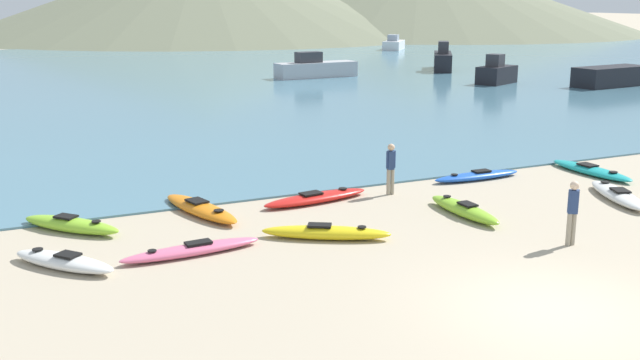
{
  "coord_description": "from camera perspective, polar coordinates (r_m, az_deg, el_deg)",
  "views": [
    {
      "loc": [
        -9.51,
        -9.86,
        5.7
      ],
      "look_at": [
        -0.48,
        9.27,
        0.5
      ],
      "focal_mm": 42.0,
      "sensor_mm": 36.0,
      "label": 1
    }
  ],
  "objects": [
    {
      "name": "moored_boat_0",
      "position": [
        54.07,
        -0.37,
        8.5
      ],
      "size": [
        6.07,
        1.89,
        1.83
      ],
      "color": "#B2B2B7",
      "rests_on": "bay_water"
    },
    {
      "name": "person_near_waterline",
      "position": [
        22.03,
        5.41,
        1.1
      ],
      "size": [
        0.31,
        0.26,
        1.53
      ],
      "color": "gray",
      "rests_on": "ground_plane"
    },
    {
      "name": "kayak_on_sand_8",
      "position": [
        23.14,
        21.71,
        -1.05
      ],
      "size": [
        1.9,
        3.22,
        0.36
      ],
      "color": "white",
      "rests_on": "ground_plane"
    },
    {
      "name": "kayak_on_sand_0",
      "position": [
        17.11,
        -18.94,
        -5.88
      ],
      "size": [
        2.22,
        2.53,
        0.35
      ],
      "color": "white",
      "rests_on": "ground_plane"
    },
    {
      "name": "kayak_on_sand_7",
      "position": [
        20.4,
        -9.1,
        -2.14
      ],
      "size": [
        1.56,
        3.54,
        0.35
      ],
      "color": "orange",
      "rests_on": "ground_plane"
    },
    {
      "name": "kayak_on_sand_6",
      "position": [
        18.09,
        0.46,
        -4.02
      ],
      "size": [
        3.01,
        2.12,
        0.37
      ],
      "color": "yellow",
      "rests_on": "ground_plane"
    },
    {
      "name": "kayak_on_sand_2",
      "position": [
        26.2,
        19.95,
        0.7
      ],
      "size": [
        0.82,
        3.37,
        0.31
      ],
      "color": "teal",
      "rests_on": "ground_plane"
    },
    {
      "name": "kayak_on_sand_3",
      "position": [
        17.24,
        -9.75,
        -5.26
      ],
      "size": [
        3.33,
        0.78,
        0.29
      ],
      "color": "#E5668C",
      "rests_on": "ground_plane"
    },
    {
      "name": "kayak_on_sand_1",
      "position": [
        20.34,
        10.91,
        -2.22
      ],
      "size": [
        0.62,
        2.89,
        0.38
      ],
      "color": "#8CCC2D",
      "rests_on": "ground_plane"
    },
    {
      "name": "moored_boat_2",
      "position": [
        51.48,
        13.3,
        7.92
      ],
      "size": [
        3.45,
        2.72,
        1.96
      ],
      "color": "black",
      "rests_on": "bay_water"
    },
    {
      "name": "bay_water",
      "position": [
        55.63,
        -15.43,
        7.47
      ],
      "size": [
        160.0,
        70.0,
        0.06
      ],
      "primitive_type": "cube",
      "color": "teal",
      "rests_on": "ground_plane"
    },
    {
      "name": "kayak_on_sand_9",
      "position": [
        19.66,
        -18.44,
        -3.24
      ],
      "size": [
        2.4,
        2.61,
        0.39
      ],
      "color": "#8CCC2D",
      "rests_on": "ground_plane"
    },
    {
      "name": "moored_boat_3",
      "position": [
        60.31,
        9.34,
        9.02
      ],
      "size": [
        4.06,
        5.21,
        2.26
      ],
      "color": "black",
      "rests_on": "bay_water"
    },
    {
      "name": "moored_boat_1",
      "position": [
        52.16,
        21.28,
        7.37
      ],
      "size": [
        5.55,
        2.53,
        1.26
      ],
      "color": "black",
      "rests_on": "bay_water"
    },
    {
      "name": "person_near_foreground",
      "position": [
        18.4,
        18.7,
        -2.09
      ],
      "size": [
        0.31,
        0.27,
        1.55
      ],
      "color": "gray",
      "rests_on": "ground_plane"
    },
    {
      "name": "kayak_on_sand_4",
      "position": [
        21.27,
        -0.31,
        -1.36
      ],
      "size": [
        3.44,
        1.16,
        0.31
      ],
      "color": "red",
      "rests_on": "ground_plane"
    },
    {
      "name": "ground_plane",
      "position": [
        14.84,
        17.47,
        -9.45
      ],
      "size": [
        400.0,
        400.0,
        0.0
      ],
      "primitive_type": "plane",
      "color": "tan"
    },
    {
      "name": "kayak_on_sand_5",
      "position": [
        24.43,
        11.88,
        0.32
      ],
      "size": [
        3.18,
        0.64,
        0.29
      ],
      "color": "blue",
      "rests_on": "ground_plane"
    },
    {
      "name": "far_hill_midleft",
      "position": [
        124.44,
        0.53,
        12.73
      ],
      "size": [
        48.04,
        48.04,
        6.71
      ],
      "primitive_type": "cone",
      "color": "#6B7056",
      "rests_on": "ground_plane"
    },
    {
      "name": "moored_boat_4",
      "position": [
        83.25,
        5.64,
        10.25
      ],
      "size": [
        4.18,
        4.5,
        1.62
      ],
      "color": "white",
      "rests_on": "bay_water"
    }
  ]
}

